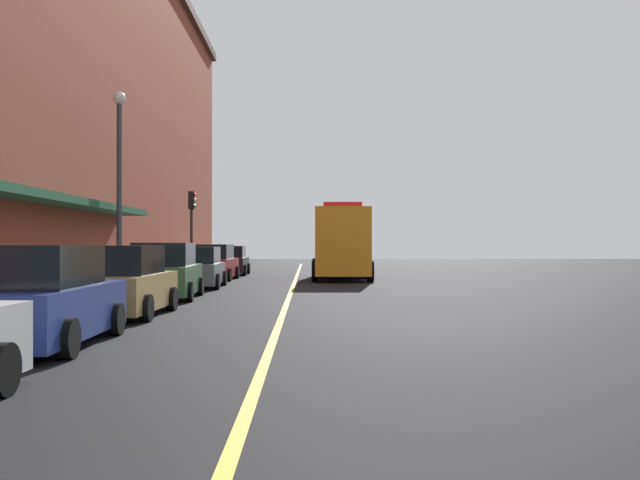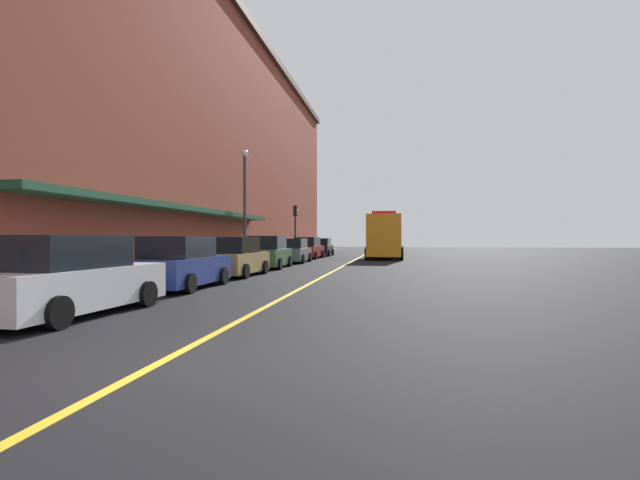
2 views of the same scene
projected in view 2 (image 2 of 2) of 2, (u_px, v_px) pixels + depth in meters
ground_plane at (348, 264)px, 30.82m from camera, size 112.00×112.00×0.00m
sidewalk_left at (258, 262)px, 31.83m from camera, size 2.40×70.00×0.15m
lane_center_stripe at (348, 264)px, 30.82m from camera, size 0.16×70.00×0.01m
brick_building_left at (157, 134)px, 31.91m from camera, size 12.44×64.00×17.61m
parked_car_0 at (69, 278)px, 10.23m from camera, size 2.22×4.82×1.77m
parked_car_1 at (181, 264)px, 15.74m from camera, size 2.14×4.61×1.76m
parked_car_2 at (236, 258)px, 20.88m from camera, size 2.11×4.42×1.75m
parked_car_3 at (268, 253)px, 26.38m from camera, size 2.23×4.62×1.82m
parked_car_4 at (293, 251)px, 32.13m from camera, size 2.17×4.58×1.66m
parked_car_5 at (308, 249)px, 38.25m from camera, size 2.20×4.66×1.76m
parked_car_6 at (321, 248)px, 43.90m from camera, size 2.13×4.25×1.67m
utility_truck at (385, 237)px, 38.01m from camera, size 2.99×8.00×3.73m
parking_meter_0 at (213, 252)px, 21.96m from camera, size 0.14×0.18×1.33m
parking_meter_2 at (217, 251)px, 22.38m from camera, size 0.14×0.18×1.33m
street_lamp_left at (245, 194)px, 28.35m from camera, size 0.44×0.44×6.94m
traffic_light_near at (295, 221)px, 39.41m from camera, size 0.38×0.36×4.30m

